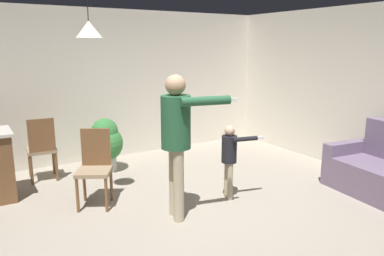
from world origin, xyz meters
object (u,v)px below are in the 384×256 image
at_px(potted_plant_corner, 105,142).
at_px(person_child, 230,154).
at_px(person_adult, 177,131).
at_px(dining_chair_near_wall, 42,147).
at_px(dining_chair_by_counter, 95,164).

bearing_deg(potted_plant_corner, person_child, -62.06).
height_order(person_adult, potted_plant_corner, person_adult).
relative_size(person_child, potted_plant_corner, 1.15).
height_order(dining_chair_near_wall, potted_plant_corner, dining_chair_near_wall).
xyz_separation_m(person_adult, person_child, (0.89, 0.15, -0.44)).
relative_size(dining_chair_near_wall, potted_plant_corner, 1.12).
xyz_separation_m(dining_chair_near_wall, potted_plant_corner, (0.98, -0.05, -0.05)).
bearing_deg(person_adult, dining_chair_near_wall, -140.08).
distance_m(dining_chair_by_counter, potted_plant_corner, 1.36).
distance_m(person_adult, potted_plant_corner, 2.23).
xyz_separation_m(person_adult, dining_chair_near_wall, (-1.16, 2.20, -0.53)).
bearing_deg(person_child, potted_plant_corner, -138.71).
relative_size(person_adult, dining_chair_near_wall, 1.74).
bearing_deg(person_adult, dining_chair_by_counter, -129.05).
relative_size(dining_chair_by_counter, dining_chair_near_wall, 1.00).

